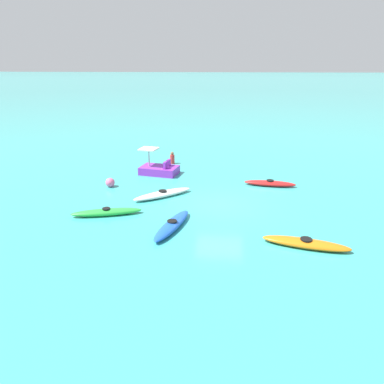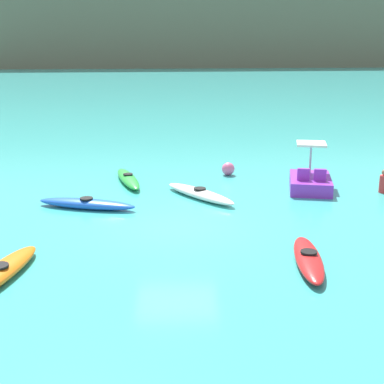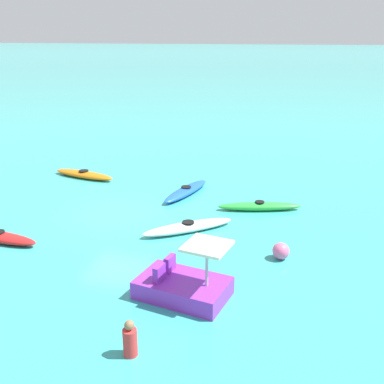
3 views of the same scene
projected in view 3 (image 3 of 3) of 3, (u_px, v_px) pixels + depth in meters
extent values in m
plane|color=#38ADA8|center=(116.00, 214.00, 18.16)|extent=(600.00, 600.00, 0.00)
ellipsoid|color=blue|center=(186.00, 191.00, 20.38)|extent=(3.49, 1.55, 0.32)
cylinder|color=black|center=(186.00, 187.00, 20.32)|extent=(0.53, 0.53, 0.05)
ellipsoid|color=green|center=(260.00, 206.00, 18.57)|extent=(1.47, 3.38, 0.32)
cylinder|color=black|center=(260.00, 202.00, 18.51)|extent=(0.46, 0.46, 0.05)
ellipsoid|color=white|center=(188.00, 227.00, 16.58)|extent=(2.70, 3.15, 0.32)
cylinder|color=black|center=(188.00, 222.00, 16.52)|extent=(0.61, 0.61, 0.05)
ellipsoid|color=orange|center=(84.00, 174.00, 22.76)|extent=(1.43, 3.48, 0.32)
cylinder|color=black|center=(84.00, 171.00, 22.70)|extent=(0.55, 0.55, 0.05)
cube|color=purple|center=(183.00, 288.00, 12.45)|extent=(1.93, 2.64, 0.50)
cube|color=purple|center=(170.00, 263.00, 12.77)|extent=(0.46, 0.24, 0.44)
cube|color=purple|center=(159.00, 273.00, 12.26)|extent=(0.46, 0.24, 0.44)
cylinder|color=#B2B2B7|center=(207.00, 267.00, 11.90)|extent=(0.08, 0.08, 1.10)
cube|color=silver|center=(207.00, 246.00, 11.71)|extent=(1.29, 1.29, 0.08)
sphere|color=pink|center=(281.00, 251.00, 14.51)|extent=(0.54, 0.54, 0.54)
cylinder|color=red|center=(130.00, 342.00, 10.13)|extent=(0.43, 0.43, 0.65)
sphere|color=#8C6647|center=(129.00, 325.00, 9.98)|extent=(0.22, 0.22, 0.22)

